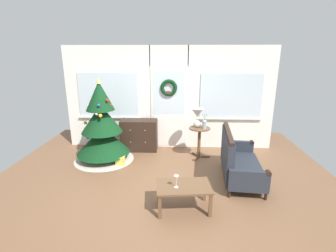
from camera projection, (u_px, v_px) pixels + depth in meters
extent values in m
plane|color=brown|center=(164.00, 186.00, 4.63)|extent=(6.76, 6.76, 0.00)
cube|color=white|center=(109.00, 98.00, 6.35)|extent=(2.15, 0.08, 2.55)
cube|color=white|center=(230.00, 99.00, 6.21)|extent=(2.15, 0.08, 2.55)
cube|color=white|center=(169.00, 56.00, 5.99)|extent=(0.94, 0.08, 0.50)
cube|color=silver|center=(169.00, 108.00, 6.31)|extent=(0.90, 0.05, 2.05)
cube|color=white|center=(169.00, 130.00, 6.45)|extent=(0.78, 0.02, 0.80)
cube|color=silver|center=(169.00, 94.00, 6.18)|extent=(0.78, 0.01, 1.10)
cube|color=silver|center=(108.00, 95.00, 6.27)|extent=(1.50, 0.01, 1.10)
cube|color=silver|center=(231.00, 96.00, 6.13)|extent=(1.50, 0.01, 1.10)
cube|color=silver|center=(109.00, 117.00, 6.42)|extent=(1.59, 0.06, 0.03)
cube|color=silver|center=(229.00, 119.00, 6.28)|extent=(1.59, 0.06, 0.03)
torus|color=black|center=(169.00, 88.00, 6.11)|extent=(0.41, 0.09, 0.41)
cube|color=red|center=(169.00, 93.00, 6.13)|extent=(0.10, 0.02, 0.10)
cylinder|color=#4C331E|center=(104.00, 154.00, 5.77)|extent=(0.10, 0.10, 0.24)
cone|color=beige|center=(104.00, 157.00, 5.79)|extent=(1.35, 1.35, 0.10)
cone|color=#0F3819|center=(103.00, 140.00, 5.67)|extent=(1.19, 1.19, 0.63)
cone|color=#0F3819|center=(101.00, 118.00, 5.53)|extent=(0.90, 0.90, 0.63)
cone|color=#0F3819|center=(99.00, 96.00, 5.39)|extent=(0.62, 0.62, 0.63)
cone|color=#E0BC4C|center=(98.00, 81.00, 5.30)|extent=(0.12, 0.12, 0.12)
sphere|color=red|center=(111.00, 105.00, 5.41)|extent=(0.06, 0.06, 0.06)
sphere|color=gold|center=(100.00, 116.00, 5.20)|extent=(0.08, 0.08, 0.08)
sphere|color=silver|center=(97.00, 114.00, 5.22)|extent=(0.07, 0.07, 0.07)
sphere|color=#264CB2|center=(88.00, 138.00, 5.29)|extent=(0.07, 0.07, 0.07)
sphere|color=red|center=(107.00, 100.00, 5.26)|extent=(0.06, 0.06, 0.06)
sphere|color=gold|center=(85.00, 123.00, 5.66)|extent=(0.08, 0.08, 0.08)
sphere|color=silver|center=(88.00, 106.00, 5.52)|extent=(0.08, 0.08, 0.08)
sphere|color=#264CB2|center=(99.00, 105.00, 5.17)|extent=(0.06, 0.06, 0.06)
cube|color=black|center=(139.00, 135.00, 6.27)|extent=(0.90, 0.43, 0.78)
sphere|color=tan|center=(130.00, 130.00, 6.01)|extent=(0.03, 0.03, 0.03)
sphere|color=tan|center=(145.00, 131.00, 6.00)|extent=(0.03, 0.03, 0.03)
sphere|color=tan|center=(131.00, 142.00, 6.10)|extent=(0.03, 0.03, 0.03)
sphere|color=tan|center=(145.00, 142.00, 6.09)|extent=(0.03, 0.03, 0.03)
cylinder|color=black|center=(266.00, 196.00, 4.19)|extent=(0.05, 0.05, 0.14)
cylinder|color=black|center=(250.00, 161.00, 5.54)|extent=(0.05, 0.05, 0.14)
cylinder|color=black|center=(229.00, 193.00, 4.26)|extent=(0.05, 0.05, 0.14)
cylinder|color=black|center=(223.00, 159.00, 5.62)|extent=(0.05, 0.05, 0.14)
cube|color=#282D38|center=(242.00, 169.00, 4.86)|extent=(0.84, 1.42, 0.14)
cube|color=#282D38|center=(227.00, 150.00, 4.80)|extent=(0.24, 1.37, 0.62)
cube|color=black|center=(229.00, 133.00, 4.70)|extent=(0.20, 1.34, 0.06)
cube|color=#282D38|center=(249.00, 181.00, 4.14)|extent=(0.67, 0.15, 0.38)
cylinder|color=black|center=(268.00, 173.00, 4.05)|extent=(0.10, 0.10, 0.09)
cube|color=#282D38|center=(237.00, 149.00, 5.52)|extent=(0.67, 0.15, 0.38)
cylinder|color=black|center=(252.00, 142.00, 5.44)|extent=(0.10, 0.10, 0.09)
cylinder|color=brown|center=(200.00, 128.00, 5.72)|extent=(0.48, 0.48, 0.02)
cylinder|color=brown|center=(199.00, 143.00, 5.82)|extent=(0.07, 0.07, 0.70)
cube|color=brown|center=(205.00, 156.00, 5.91)|extent=(0.20, 0.05, 0.04)
cube|color=brown|center=(195.00, 154.00, 6.05)|extent=(0.14, 0.20, 0.04)
cube|color=brown|center=(196.00, 159.00, 5.79)|extent=(0.14, 0.20, 0.04)
sphere|color=silver|center=(197.00, 124.00, 5.73)|extent=(0.16, 0.16, 0.16)
cylinder|color=silver|center=(197.00, 118.00, 5.70)|extent=(0.02, 0.02, 0.06)
cone|color=silver|center=(197.00, 113.00, 5.66)|extent=(0.28, 0.28, 0.20)
cylinder|color=#99ADBC|center=(204.00, 125.00, 5.63)|extent=(0.09, 0.09, 0.16)
sphere|color=#99ADBC|center=(205.00, 122.00, 5.61)|extent=(0.10, 0.10, 0.10)
cylinder|color=#4C7042|center=(204.00, 117.00, 5.58)|extent=(0.07, 0.01, 0.17)
cylinder|color=#4C7042|center=(205.00, 117.00, 5.58)|extent=(0.01, 0.01, 0.18)
cylinder|color=#4C7042|center=(206.00, 117.00, 5.58)|extent=(0.07, 0.01, 0.17)
cube|color=brown|center=(184.00, 186.00, 3.86)|extent=(0.89, 0.61, 0.03)
cube|color=brown|center=(159.00, 207.00, 3.68)|extent=(0.05, 0.05, 0.38)
cube|color=brown|center=(210.00, 205.00, 3.73)|extent=(0.05, 0.05, 0.38)
cube|color=brown|center=(159.00, 191.00, 4.11)|extent=(0.05, 0.05, 0.38)
cube|color=brown|center=(205.00, 190.00, 4.15)|extent=(0.05, 0.05, 0.38)
cylinder|color=silver|center=(176.00, 187.00, 3.80)|extent=(0.06, 0.06, 0.01)
cylinder|color=silver|center=(176.00, 184.00, 3.79)|extent=(0.01, 0.01, 0.10)
cone|color=silver|center=(176.00, 178.00, 3.76)|extent=(0.08, 0.08, 0.09)
cube|color=#D8C64C|center=(120.00, 161.00, 5.50)|extent=(0.19, 0.17, 0.19)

